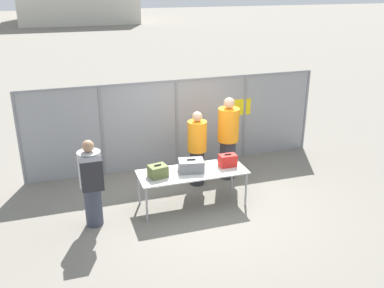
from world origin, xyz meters
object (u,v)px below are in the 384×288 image
at_px(security_worker_near, 197,148).
at_px(security_worker_far, 228,137).
at_px(inspection_table, 192,174).
at_px(utility_trailer, 222,125).
at_px(suitcase_olive, 158,171).
at_px(suitcase_red, 228,160).
at_px(suitcase_grey, 191,166).
at_px(traveler_hooded, 91,181).

distance_m(security_worker_near, security_worker_far, 0.77).
relative_size(inspection_table, utility_trailer, 0.57).
distance_m(suitcase_olive, suitcase_red, 1.43).
distance_m(inspection_table, suitcase_red, 0.76).
height_order(suitcase_olive, security_worker_near, security_worker_near).
bearing_deg(utility_trailer, security_worker_near, -122.59).
height_order(inspection_table, suitcase_olive, suitcase_olive).
height_order(security_worker_near, utility_trailer, security_worker_near).
bearing_deg(suitcase_grey, utility_trailer, 59.03).
distance_m(suitcase_red, traveler_hooded, 2.68).
bearing_deg(suitcase_olive, inspection_table, 1.61).
xyz_separation_m(inspection_table, security_worker_near, (0.39, 0.85, 0.17)).
xyz_separation_m(inspection_table, suitcase_olive, (-0.69, -0.02, 0.16)).
bearing_deg(traveler_hooded, security_worker_far, 13.94).
height_order(suitcase_olive, suitcase_grey, suitcase_grey).
height_order(suitcase_red, traveler_hooded, traveler_hooded).
height_order(traveler_hooded, security_worker_far, security_worker_far).
bearing_deg(utility_trailer, inspection_table, -120.57).
xyz_separation_m(suitcase_grey, suitcase_red, (0.76, -0.01, 0.01)).
xyz_separation_m(inspection_table, traveler_hooded, (-1.92, -0.19, 0.23)).
height_order(suitcase_olive, utility_trailer, suitcase_olive).
height_order(suitcase_olive, security_worker_far, security_worker_far).
relative_size(security_worker_near, utility_trailer, 0.45).
distance_m(suitcase_red, utility_trailer, 3.48).
bearing_deg(suitcase_red, traveler_hooded, -175.44).
distance_m(suitcase_olive, traveler_hooded, 1.25).
height_order(security_worker_near, security_worker_far, security_worker_far).
relative_size(suitcase_olive, security_worker_far, 0.20).
bearing_deg(traveler_hooded, suitcase_olive, 1.24).
xyz_separation_m(suitcase_grey, security_worker_near, (0.40, 0.83, 0.01)).
relative_size(suitcase_grey, security_worker_far, 0.29).
xyz_separation_m(traveler_hooded, utility_trailer, (3.85, 3.46, -0.48)).
relative_size(traveler_hooded, utility_trailer, 0.45).
height_order(suitcase_red, utility_trailer, suitcase_red).
bearing_deg(utility_trailer, traveler_hooded, -138.11).
distance_m(suitcase_grey, security_worker_near, 0.92).
bearing_deg(suitcase_red, security_worker_near, 113.26).
xyz_separation_m(security_worker_far, utility_trailer, (0.79, 2.31, -0.54)).
height_order(suitcase_grey, suitcase_red, suitcase_red).
bearing_deg(traveler_hooded, inspection_table, -0.98).
relative_size(suitcase_olive, traveler_hooded, 0.23).
bearing_deg(security_worker_far, inspection_table, 35.53).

